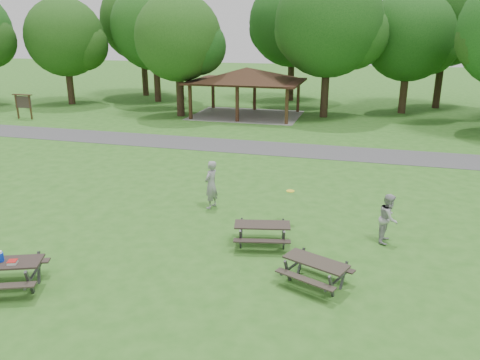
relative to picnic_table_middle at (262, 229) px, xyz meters
name	(u,v)px	position (x,y,z in m)	size (l,w,h in m)	color
ground	(174,256)	(-2.43, -1.48, -0.57)	(160.00, 160.00, 0.00)	#2D671D
asphalt_path	(269,148)	(-2.43, 12.52, -0.56)	(120.00, 3.20, 0.02)	#454547
pavilion	(247,76)	(-6.43, 22.52, 2.50)	(8.60, 7.01, 3.76)	#332012
notice_board	(23,102)	(-22.43, 16.52, 0.75)	(1.60, 0.30, 1.88)	#392514
tree_row_b	(66,40)	(-23.35, 24.04, 5.10)	(7.14, 6.80, 9.28)	#311F15
tree_row_c	(155,29)	(-16.34, 27.54, 5.97)	(8.19, 7.80, 10.67)	#321E16
tree_row_d	(179,40)	(-11.35, 21.04, 5.20)	(6.93, 6.60, 9.27)	black
tree_row_e	(330,26)	(-0.33, 23.54, 6.22)	(8.40, 8.00, 11.02)	black
tree_row_f	(410,39)	(5.65, 27.04, 5.27)	(7.35, 7.00, 9.55)	#322116
tree_deep_a	(143,23)	(-19.33, 31.04, 6.57)	(8.40, 8.00, 11.38)	#312016
tree_deep_b	(294,25)	(-4.33, 31.54, 6.32)	(8.40, 8.00, 11.13)	black
tree_deep_c	(448,18)	(8.67, 30.54, 6.88)	(8.82, 8.40, 11.90)	black
picnic_table_middle	(262,229)	(0.00, 0.00, 0.00)	(2.03, 1.76, 0.77)	#2D2520
picnic_table_far	(316,266)	(1.93, -1.98, -0.01)	(2.12, 1.94, 0.75)	#2E2821
frisbee_in_flight	(290,191)	(0.54, 2.06, 0.64)	(0.35, 0.35, 0.02)	yellow
frisbee_thrower	(211,185)	(-2.64, 2.72, 0.38)	(0.69, 0.45, 1.89)	gray
frisbee_catcher	(389,218)	(3.87, 1.38, 0.26)	(0.80, 0.62, 1.64)	#A6A6A9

